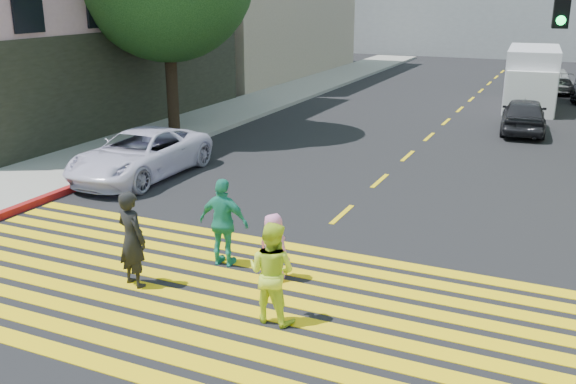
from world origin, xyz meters
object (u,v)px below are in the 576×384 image
Objects in this scene: pedestrian_man at (132,239)px; dark_car_near at (524,115)px; pedestrian_child at (273,247)px; silver_car at (551,80)px; white_sedan at (140,154)px; pedestrian_extra at (224,223)px; white_van at (531,80)px; pedestrian_woman at (272,272)px.

pedestrian_man is 16.84m from dark_car_near.
pedestrian_man is 2.43m from pedestrian_child.
dark_car_near is at bearing 78.92° from silver_car.
pedestrian_child is 0.33× the size of dark_car_near.
white_sedan is 13.80m from dark_car_near.
pedestrian_extra is 0.44× the size of dark_car_near.
white_van is at bearing -85.64° from pedestrian_child.
white_sedan reaches higher than silver_car.
dark_car_near is at bearing 49.19° from white_sedan.
silver_car is 0.75× the size of white_van.
pedestrian_extra is 0.36× the size of white_sedan.
dark_car_near is at bearing -107.07° from pedestrian_extra.
pedestrian_child is 7.60m from white_sedan.
pedestrian_man is 0.45× the size of dark_car_near.
white_sedan is at bearing -122.68° from white_van.
pedestrian_extra is at bearing 0.76° from pedestrian_child.
pedestrian_woman is 21.83m from white_van.
white_van is (1.98, 21.74, 0.41)m from pedestrian_woman.
pedestrian_woman is at bearing 77.10° from dark_car_near.
pedestrian_man is 27.69m from silver_car.
pedestrian_woman is 0.29× the size of white_van.
pedestrian_man is at bearing 41.46° from pedestrian_child.
white_van reaches higher than pedestrian_woman.
dark_car_near is at bearing -92.88° from pedestrian_woman.
silver_car is (5.29, 27.18, -0.25)m from pedestrian_man.
pedestrian_man reaches higher than pedestrian_woman.
pedestrian_man is 1.40× the size of pedestrian_child.
pedestrian_man reaches higher than white_sedan.
white_sedan is at bearing -24.11° from pedestrian_child.
pedestrian_woman is at bearing -99.12° from white_van.
white_sedan is at bearing -35.45° from pedestrian_woman.
dark_car_near is 11.09m from silver_car.
pedestrian_woman is 0.35× the size of white_sedan.
pedestrian_man is 0.41× the size of silver_car.
pedestrian_woman reaches higher than silver_car.
pedestrian_child is 26.16m from silver_car.
pedestrian_woman is at bearing 75.37° from silver_car.
pedestrian_child is at bearing 74.11° from dark_car_near.
pedestrian_man is 22.12m from white_van.
white_sedan is 1.10× the size of silver_car.
dark_car_near reaches higher than silver_car.
white_van reaches higher than white_sedan.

